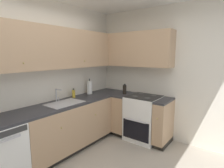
{
  "coord_description": "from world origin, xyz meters",
  "views": [
    {
      "loc": [
        -1.56,
        -1.31,
        1.7
      ],
      "look_at": [
        1.01,
        0.61,
        1.18
      ],
      "focal_mm": 28.93,
      "sensor_mm": 36.0,
      "label": 1
    }
  ],
  "objects_px": {
    "soap_bottle": "(74,94)",
    "oil_bottle": "(125,89)",
    "oven_range": "(144,117)",
    "paper_towel_roll": "(90,87)"
  },
  "relations": [
    {
      "from": "oven_range",
      "to": "oil_bottle",
      "type": "xyz_separation_m",
      "value": [
        -0.02,
        0.45,
        0.53
      ]
    },
    {
      "from": "soap_bottle",
      "to": "oil_bottle",
      "type": "bearing_deg",
      "value": -35.18
    },
    {
      "from": "soap_bottle",
      "to": "paper_towel_roll",
      "type": "xyz_separation_m",
      "value": [
        0.43,
        -0.02,
        0.06
      ]
    },
    {
      "from": "oven_range",
      "to": "oil_bottle",
      "type": "height_order",
      "value": "oil_bottle"
    },
    {
      "from": "oven_range",
      "to": "paper_towel_roll",
      "type": "bearing_deg",
      "value": 113.88
    },
    {
      "from": "oven_range",
      "to": "paper_towel_roll",
      "type": "xyz_separation_m",
      "value": [
        -0.46,
        1.05,
        0.57
      ]
    },
    {
      "from": "soap_bottle",
      "to": "oil_bottle",
      "type": "relative_size",
      "value": 0.84
    },
    {
      "from": "soap_bottle",
      "to": "paper_towel_roll",
      "type": "height_order",
      "value": "paper_towel_roll"
    },
    {
      "from": "soap_bottle",
      "to": "oil_bottle",
      "type": "xyz_separation_m",
      "value": [
        0.87,
        -0.61,
        0.02
      ]
    },
    {
      "from": "oven_range",
      "to": "oil_bottle",
      "type": "relative_size",
      "value": 4.86
    }
  ]
}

